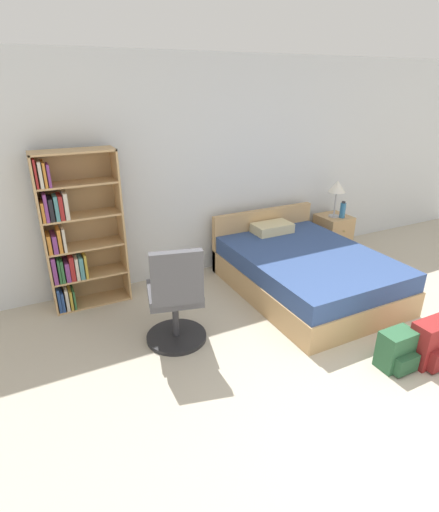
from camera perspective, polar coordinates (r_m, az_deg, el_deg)
name	(u,v)px	position (r m, az deg, el deg)	size (l,w,h in m)	color
ground_plane	(423,434)	(3.41, 27.07, -21.73)	(14.00, 14.00, 0.00)	#BCB29E
wall_back	(219,169)	(5.06, -0.13, 12.35)	(9.00, 0.06, 2.60)	silver
bookshelf	(74,236)	(4.45, -20.08, 2.76)	(0.81, 0.31, 1.68)	tan
bed	(303,270)	(4.80, 11.91, -1.93)	(1.48, 2.01, 0.75)	tan
office_chair	(176,301)	(3.66, -6.27, -6.39)	(0.58, 0.65, 1.03)	#232326
nightstand	(332,234)	(6.01, 15.82, 3.07)	(0.41, 0.45, 0.54)	tan
table_lamp	(337,188)	(5.77, 16.44, 9.27)	(0.23, 0.23, 0.51)	#B2B2B7
water_bottle	(343,210)	(5.84, 17.19, 6.30)	(0.08, 0.08, 0.23)	teal
backpack_red	(432,344)	(4.01, 28.07, -11.03)	(0.36, 0.26, 0.41)	maroon
backpack_green	(397,351)	(3.84, 24.04, -12.26)	(0.30, 0.25, 0.35)	#2D603D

